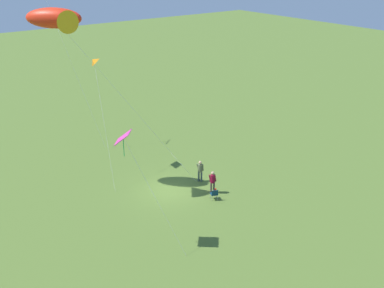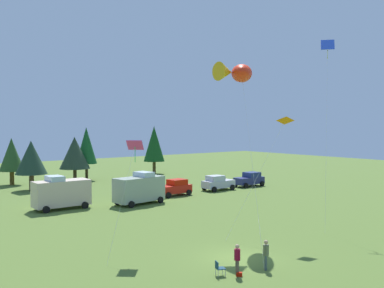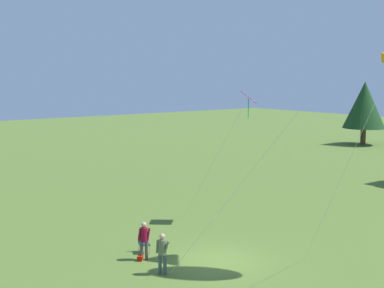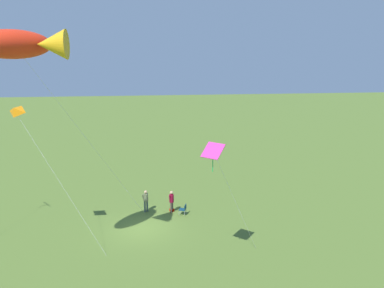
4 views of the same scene
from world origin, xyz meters
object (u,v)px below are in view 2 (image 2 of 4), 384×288
Objects in this scene: kite_delta_orange at (284,120)px; kite_diamond_rainbow at (135,147)px; folding_chair at (219,267)px; van_camper_beige at (61,193)px; car_navy_hatch at (250,179)px; backpack_on_grass at (239,274)px; kite_diamond_blue at (328,50)px; car_silver_compact at (218,183)px; person_spectator at (237,257)px; person_kite_flyer at (266,252)px; car_red_sedan at (175,188)px; kite_large_fish at (238,73)px; van_motorhome_grey at (139,188)px.

kite_diamond_rainbow is at bearing 162.58° from kite_delta_orange.
van_camper_beige is at bearing 109.60° from folding_chair.
backpack_on_grass is at bearing -135.40° from car_navy_hatch.
car_navy_hatch is at bearing 62.35° from kite_diamond_blue.
folding_chair is at bearing 49.94° from car_silver_compact.
kite_delta_orange is (9.16, 4.51, 7.70)m from person_spectator.
kite_diamond_rainbow is (-1.79, 8.15, 6.76)m from backpack_on_grass.
car_navy_hatch is at bearing 31.14° from kite_diamond_rainbow.
folding_chair is (-2.83, 0.89, -0.53)m from person_kite_flyer.
kite_diamond_blue is at bearing -84.17° from car_red_sedan.
kite_large_fish is at bearing 62.15° from folding_chair.
backpack_on_grass is 13.45m from kite_delta_orange.
car_silver_compact is 0.32× the size of kite_large_fish.
van_camper_beige is at bearing 130.36° from kite_diamond_blue.
kite_diamond_blue reaches higher than person_spectator.
kite_diamond_rainbow is at bearing 118.50° from folding_chair.
kite_diamond_rainbow is (-9.20, -14.55, 5.23)m from van_motorhome_grey.
person_kite_flyer is 20.68m from kite_diamond_blue.
backpack_on_grass is 0.08× the size of car_navy_hatch.
van_motorhome_grey reaches higher than person_spectator.
car_silver_compact is 28.47m from kite_diamond_rainbow.
backpack_on_grass is at bearing -131.20° from person_kite_flyer.
van_motorhome_grey is 6.56m from car_red_sedan.
kite_diamond_rainbow is at bearing -129.87° from van_motorhome_grey.
kite_delta_orange is at bearing -59.52° from kite_large_fish.
van_camper_beige is (-2.13, 25.19, 0.62)m from person_kite_flyer.
kite_diamond_rainbow reaches higher than folding_chair.
kite_delta_orange reaches higher than car_navy_hatch.
backpack_on_grass is (-1.98, 0.15, -0.91)m from person_kite_flyer.
car_silver_compact is at bearing 77.48° from kite_diamond_blue.
person_spectator reaches higher than backpack_on_grass.
car_silver_compact is 24.44m from kite_delta_orange.
kite_diamond_blue is at bearing 9.54° from kite_delta_orange.
kite_diamond_rainbow is (-1.64, -16.89, 5.23)m from van_camper_beige.
car_silver_compact is at bearing 70.03° from folding_chair.
van_motorhome_grey is 23.10m from kite_diamond_blue.
person_kite_flyer is 0.32× the size of van_camper_beige.
backpack_on_grass is (0.85, -0.74, -0.38)m from folding_chair.
folding_chair is 13.58m from kite_delta_orange.
van_camper_beige is at bearing 84.46° from kite_diamond_rainbow.
car_silver_compact is at bearing 2.46° from van_motorhome_grey.
van_camper_beige is at bearing 113.56° from kite_large_fish.
car_red_sedan is (13.56, 24.90, 0.84)m from backpack_on_grass.
car_red_sedan is at bearing 89.56° from person_spectator.
kite_diamond_blue is (8.80, -1.97, 2.45)m from kite_large_fish.
backpack_on_grass is 0.06× the size of van_motorhome_grey.
van_motorhome_grey is 1.33× the size of car_navy_hatch.
folding_chair is 0.05× the size of kite_diamond_blue.
person_kite_flyer is 23.50m from van_motorhome_grey.
van_camper_beige is 0.97× the size of van_motorhome_grey.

